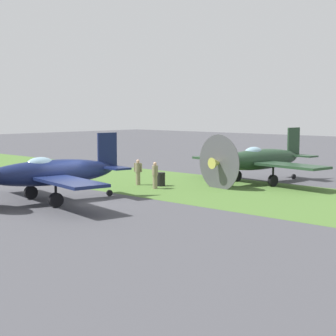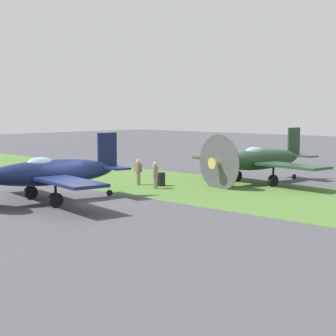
# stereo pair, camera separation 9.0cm
# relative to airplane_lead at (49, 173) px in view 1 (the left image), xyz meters

# --- Properties ---
(ground_plane) EXTENTS (160.00, 160.00, 0.00)m
(ground_plane) POSITION_rel_airplane_lead_xyz_m (-1.80, -0.63, -1.63)
(ground_plane) COLOR #424247
(grass_verge) EXTENTS (120.00, 11.00, 0.01)m
(grass_verge) POSITION_rel_airplane_lead_xyz_m (-1.80, -10.13, -1.63)
(grass_verge) COLOR #476B2D
(grass_verge) RESTS_ON ground
(airplane_lead) EXTENTS (11.02, 8.78, 3.90)m
(airplane_lead) POSITION_rel_airplane_lead_xyz_m (0.00, 0.00, 0.00)
(airplane_lead) COLOR #141E47
(airplane_lead) RESTS_ON ground
(airplane_wingman) EXTENTS (11.14, 8.86, 3.95)m
(airplane_wingman) POSITION_rel_airplane_lead_xyz_m (-3.85, -14.44, 0.02)
(airplane_wingman) COLOR #233D28
(airplane_wingman) RESTS_ON ground
(ground_crew_chief) EXTENTS (0.61, 0.38, 1.73)m
(ground_crew_chief) POSITION_rel_airplane_lead_xyz_m (1.58, -8.19, -0.72)
(ground_crew_chief) COLOR #847A5B
(ground_crew_chief) RESTS_ON ground
(ground_crew_mechanic) EXTENTS (0.42, 0.52, 1.73)m
(ground_crew_mechanic) POSITION_rel_airplane_lead_xyz_m (-0.50, -7.72, -0.72)
(ground_crew_mechanic) COLOR #847A5B
(ground_crew_mechanic) RESTS_ON ground
(fuel_drum) EXTENTS (0.60, 0.60, 0.90)m
(fuel_drum) POSITION_rel_airplane_lead_xyz_m (0.15, -8.91, -1.18)
(fuel_drum) COLOR black
(fuel_drum) RESTS_ON ground
(supply_crate) EXTENTS (0.91, 0.91, 0.64)m
(supply_crate) POSITION_rel_airplane_lead_xyz_m (7.13, -4.14, -1.31)
(supply_crate) COLOR olive
(supply_crate) RESTS_ON ground
(runway_marker_cone) EXTENTS (0.36, 0.36, 0.44)m
(runway_marker_cone) POSITION_rel_airplane_lead_xyz_m (6.24, -6.04, -1.41)
(runway_marker_cone) COLOR orange
(runway_marker_cone) RESTS_ON ground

